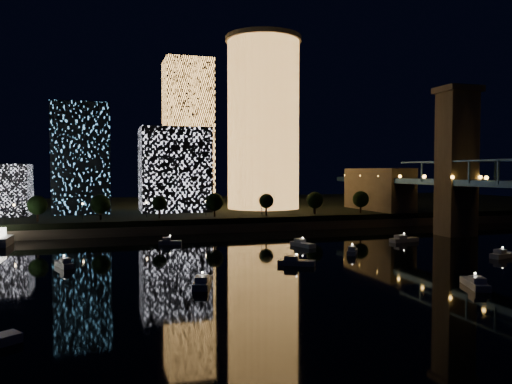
% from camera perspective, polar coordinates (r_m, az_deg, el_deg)
% --- Properties ---
extents(ground, '(520.00, 520.00, 0.00)m').
position_cam_1_polar(ground, '(105.50, 11.09, -9.55)').
color(ground, black).
rests_on(ground, ground).
extents(far_bank, '(420.00, 160.00, 5.00)m').
position_cam_1_polar(far_bank, '(256.43, -5.98, -1.93)').
color(far_bank, black).
rests_on(far_bank, ground).
extents(seawall, '(420.00, 6.00, 3.00)m').
position_cam_1_polar(seawall, '(180.89, -1.25, -4.04)').
color(seawall, '#6B5E4C').
rests_on(seawall, ground).
extents(tower_cylindrical, '(34.00, 34.00, 76.50)m').
position_cam_1_polar(tower_cylindrical, '(226.04, 0.83, 7.88)').
color(tower_cylindrical, '#FFAC51').
rests_on(tower_cylindrical, far_bank).
extents(tower_rectangular, '(21.09, 21.09, 67.11)m').
position_cam_1_polar(tower_rectangular, '(231.84, -7.80, 6.53)').
color(tower_rectangular, '#FFAC51').
rests_on(tower_rectangular, far_bank).
extents(midrise_blocks, '(117.28, 33.93, 43.46)m').
position_cam_1_polar(midrise_blocks, '(214.66, -19.95, 2.53)').
color(midrise_blocks, white).
rests_on(midrise_blocks, far_bank).
extents(motorboats, '(118.45, 85.76, 2.78)m').
position_cam_1_polar(motorboats, '(116.73, 7.32, -7.96)').
color(motorboats, silver).
rests_on(motorboats, ground).
extents(esplanade_trees, '(166.26, 6.65, 8.83)m').
position_cam_1_polar(esplanade_trees, '(180.71, -10.01, -1.22)').
color(esplanade_trees, black).
rests_on(esplanade_trees, far_bank).
extents(street_lamps, '(132.70, 0.70, 5.65)m').
position_cam_1_polar(street_lamps, '(186.05, -12.40, -1.59)').
color(street_lamps, black).
rests_on(street_lamps, far_bank).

